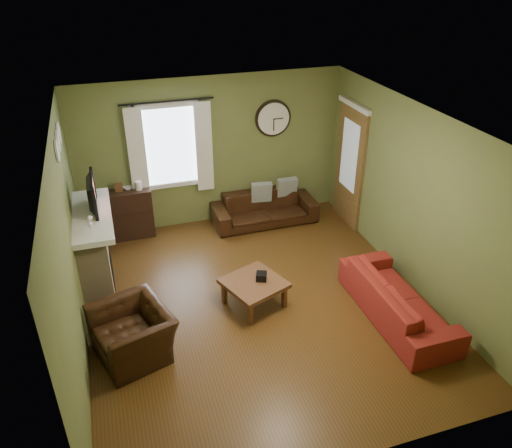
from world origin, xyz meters
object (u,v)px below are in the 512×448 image
object	(u,v)px
armchair	(133,333)
bookshelf	(131,214)
sofa_red	(398,299)
sofa_brown	(264,208)
coffee_table	(254,293)

from	to	relation	value
armchair	bookshelf	bearing A→B (deg)	157.23
bookshelf	sofa_red	bearing A→B (deg)	-45.83
sofa_red	armchair	bearing A→B (deg)	83.64
sofa_brown	armchair	world-z (taller)	armchair
sofa_brown	coffee_table	world-z (taller)	sofa_brown
coffee_table	armchair	bearing A→B (deg)	-165.22
sofa_red	bookshelf	bearing A→B (deg)	44.17
sofa_brown	sofa_red	distance (m)	3.17
sofa_brown	sofa_red	xyz separation A→B (m)	(0.85, -3.05, 0.02)
sofa_brown	sofa_red	size ratio (longest dim) A/B	0.94
armchair	coffee_table	size ratio (longest dim) A/B	1.29
sofa_red	armchair	world-z (taller)	armchair
bookshelf	armchair	size ratio (longest dim) A/B	0.90
bookshelf	armchair	distance (m)	2.89
bookshelf	sofa_brown	world-z (taller)	bookshelf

